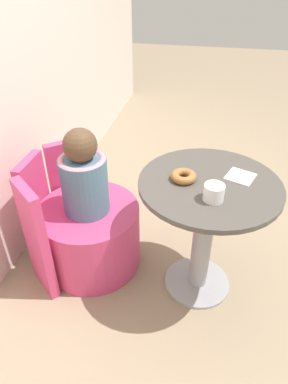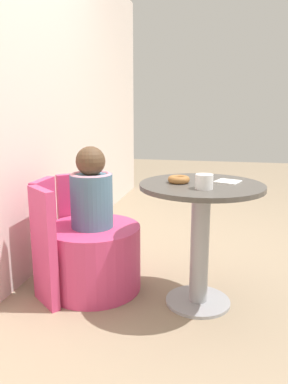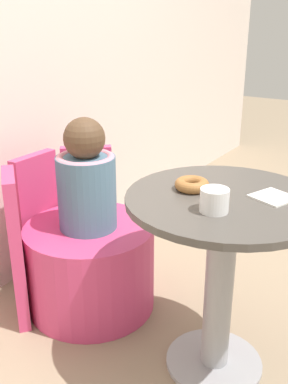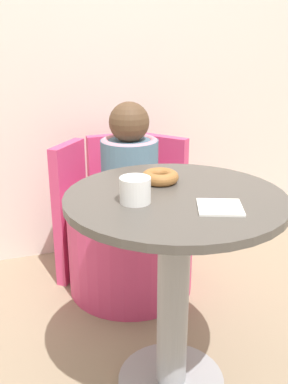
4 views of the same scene
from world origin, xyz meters
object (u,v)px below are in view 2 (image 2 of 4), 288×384
(round_table, at_px, (201,221))
(donut, at_px, (179,179))
(tub_chair, at_px, (94,258))
(cup, at_px, (204,182))
(child_figure, at_px, (91,191))

(round_table, distance_m, donut, 0.26)
(round_table, height_order, tub_chair, round_table)
(round_table, xyz_separation_m, tub_chair, (0.05, 0.64, -0.29))
(donut, bearing_deg, round_table, -88.66)
(cup, bearing_deg, round_table, 7.94)
(child_figure, bearing_deg, round_table, -94.55)
(round_table, relative_size, donut, 5.85)
(tub_chair, bearing_deg, round_table, -94.55)
(round_table, bearing_deg, donut, 91.34)
(tub_chair, bearing_deg, cup, -105.45)
(tub_chair, distance_m, cup, 0.87)
(donut, bearing_deg, child_figure, 84.06)
(round_table, relative_size, tub_chair, 1.21)
(tub_chair, xyz_separation_m, child_figure, (0.00, 0.00, 0.41))
(child_figure, bearing_deg, tub_chair, 180.00)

